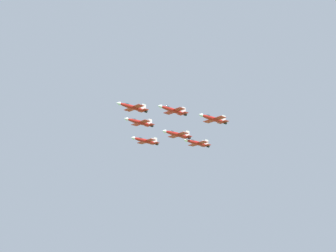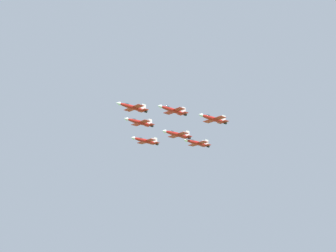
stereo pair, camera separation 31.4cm
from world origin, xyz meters
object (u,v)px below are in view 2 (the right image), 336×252
jet_lead (132,107)px  jet_right_outer (145,141)px  jet_left_outer (213,119)px  jet_slot_rear (177,134)px  jet_left_wingman (173,110)px  jet_right_wingman (139,122)px  jet_trailing (197,143)px

jet_lead → jet_right_outer: bearing=-139.1°
jet_left_outer → jet_lead: bearing=-40.0°
jet_left_outer → jet_right_outer: size_ratio=1.00×
jet_lead → jet_slot_rear: bearing=-179.4°
jet_lead → jet_slot_rear: (13.78, -20.67, -6.29)m
jet_lead → jet_left_wingman: 16.33m
jet_right_wingman → jet_right_outer: size_ratio=0.98×
jet_right_outer → jet_trailing: (-10.68, -22.05, -3.06)m
jet_right_wingman → jet_slot_rear: 17.13m
jet_right_wingman → jet_left_outer: jet_right_wingman is taller
jet_lead → jet_trailing: bearing=-179.4°
jet_left_wingman → jet_slot_rear: bearing=-140.5°
jet_slot_rear → jet_trailing: jet_slot_rear is taller
jet_trailing → jet_right_outer: bearing=-59.6°
jet_lead → jet_left_outer: (-3.79, -32.38, -4.44)m
jet_right_outer → jet_slot_rear: bearing=89.4°
jet_left_outer → jet_trailing: bearing=-120.1°
jet_left_outer → jet_left_wingman: bearing=-40.0°
jet_right_outer → jet_lead: bearing=39.7°
jet_trailing → jet_left_wingman: bearing=22.9°
jet_right_wingman → jet_slot_rear: bearing=140.5°
jet_right_wingman → jet_right_outer: 16.71m
jet_right_outer → jet_slot_rear: jet_right_outer is taller
jet_lead → jet_trailing: size_ratio=0.97×
jet_left_outer → jet_slot_rear: jet_left_outer is taller
jet_left_wingman → jet_right_outer: (33.25, 7.23, -3.70)m
jet_right_outer → jet_trailing: size_ratio=1.01×
jet_lead → jet_right_outer: jet_lead is taller
jet_left_outer → jet_right_outer: (35.14, 23.42, -0.29)m
jet_left_wingman → jet_left_outer: bearing=138.8°
jet_left_wingman → jet_slot_rear: 17.13m
jet_left_outer → jet_right_wingman: bearing=-68.2°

